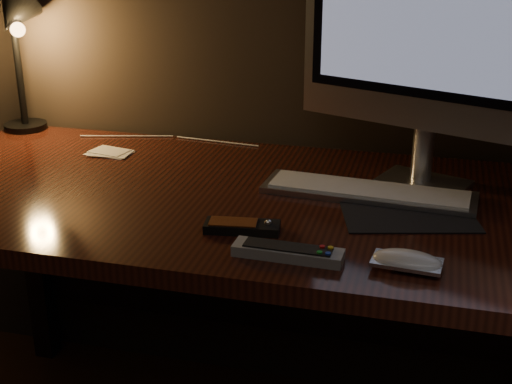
% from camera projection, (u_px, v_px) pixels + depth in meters
% --- Properties ---
extents(desk, '(1.60, 0.75, 0.75)m').
position_uv_depth(desk, '(251.00, 235.00, 1.68)').
color(desk, '#35130C').
rests_on(desk, ground).
extents(monitor, '(0.57, 0.24, 0.63)m').
position_uv_depth(monitor, '(434.00, 20.00, 1.47)').
color(monitor, silver).
rests_on(monitor, desk).
extents(keyboard, '(0.47, 0.16, 0.02)m').
position_uv_depth(keyboard, '(368.00, 191.00, 1.56)').
color(keyboard, silver).
rests_on(keyboard, desk).
extents(mousepad, '(0.31, 0.27, 0.00)m').
position_uv_depth(mousepad, '(407.00, 212.00, 1.47)').
color(mousepad, black).
rests_on(mousepad, desk).
extents(mouse, '(0.13, 0.07, 0.02)m').
position_uv_depth(mouse, '(407.00, 263.00, 1.23)').
color(mouse, white).
rests_on(mouse, desk).
extents(media_remote, '(0.15, 0.07, 0.03)m').
position_uv_depth(media_remote, '(242.00, 226.00, 1.38)').
color(media_remote, black).
rests_on(media_remote, desk).
extents(tv_remote, '(0.20, 0.06, 0.03)m').
position_uv_depth(tv_remote, '(288.00, 252.00, 1.28)').
color(tv_remote, '#939799').
rests_on(tv_remote, desk).
extents(papers, '(0.12, 0.09, 0.01)m').
position_uv_depth(papers, '(110.00, 152.00, 1.83)').
color(papers, white).
rests_on(papers, desk).
extents(desk_lamp, '(0.18, 0.21, 0.40)m').
position_uv_depth(desk_lamp, '(16.00, 36.00, 1.90)').
color(desk_lamp, black).
rests_on(desk_lamp, desk).
extents(cable, '(0.50, 0.02, 0.00)m').
position_uv_depth(cable, '(170.00, 140.00, 1.94)').
color(cable, white).
rests_on(cable, desk).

